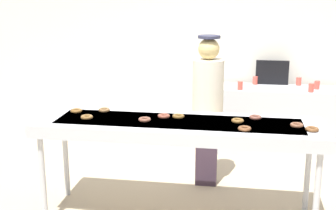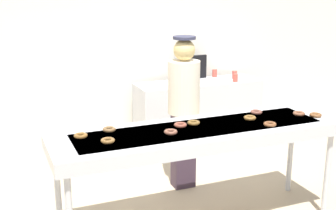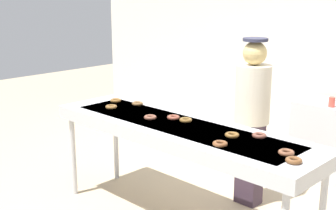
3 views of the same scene
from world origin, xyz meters
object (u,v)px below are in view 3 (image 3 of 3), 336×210
object	(u,v)px
chocolate_donut_4	(232,135)
chocolate_donut_6	(220,144)
chocolate_donut_9	(116,100)
fryer_conveyor	(179,132)
chocolate_donut_1	(286,153)
chocolate_donut_5	(173,117)
chocolate_donut_8	(137,103)
chocolate_donut_3	(259,135)
chocolate_donut_7	(294,160)
worker_baker	(252,111)
chocolate_donut_0	(186,120)
chocolate_donut_10	(150,117)
chocolate_donut_2	(111,107)
paper_cup_4	(332,102)

from	to	relation	value
chocolate_donut_4	chocolate_donut_6	bearing A→B (deg)	-75.21
chocolate_donut_6	chocolate_donut_9	distance (m)	1.72
fryer_conveyor	chocolate_donut_9	world-z (taller)	chocolate_donut_9
fryer_conveyor	chocolate_donut_1	world-z (taller)	chocolate_donut_1
chocolate_donut_5	chocolate_donut_8	distance (m)	0.65
chocolate_donut_6	chocolate_donut_3	bearing A→B (deg)	75.10
fryer_conveyor	chocolate_donut_4	size ratio (longest dim) A/B	23.06
chocolate_donut_7	worker_baker	xyz separation A→B (m)	(-0.99, 0.96, -0.02)
chocolate_donut_9	worker_baker	size ratio (longest dim) A/B	0.07
chocolate_donut_0	chocolate_donut_10	size ratio (longest dim) A/B	1.00
chocolate_donut_2	chocolate_donut_5	size ratio (longest dim) A/B	1.00
chocolate_donut_7	worker_baker	size ratio (longest dim) A/B	0.07
chocolate_donut_4	worker_baker	xyz separation A→B (m)	(-0.34, 0.80, -0.02)
chocolate_donut_7	chocolate_donut_6	bearing A→B (deg)	-172.22
chocolate_donut_6	chocolate_donut_8	bearing A→B (deg)	163.63
chocolate_donut_1	chocolate_donut_8	world-z (taller)	same
chocolate_donut_2	chocolate_donut_4	distance (m)	1.44
chocolate_donut_6	paper_cup_4	size ratio (longest dim) A/B	1.06
chocolate_donut_1	chocolate_donut_4	xyz separation A→B (m)	(-0.53, 0.06, 0.00)
chocolate_donut_1	chocolate_donut_5	world-z (taller)	same
chocolate_donut_8	chocolate_donut_1	bearing A→B (deg)	-7.01
chocolate_donut_7	chocolate_donut_8	world-z (taller)	same
chocolate_donut_1	chocolate_donut_2	xyz separation A→B (m)	(-1.97, -0.05, 0.00)
chocolate_donut_7	chocolate_donut_9	bearing A→B (deg)	173.43
chocolate_donut_10	fryer_conveyor	bearing A→B (deg)	10.37
worker_baker	chocolate_donut_0	bearing A→B (deg)	86.57
paper_cup_4	chocolate_donut_1	bearing A→B (deg)	-74.55
chocolate_donut_3	chocolate_donut_7	bearing A→B (deg)	-32.49
chocolate_donut_2	chocolate_donut_7	distance (m)	2.09
chocolate_donut_5	worker_baker	distance (m)	0.84
chocolate_donut_7	paper_cup_4	xyz separation A→B (m)	(-0.64, 2.00, -0.05)
chocolate_donut_8	chocolate_donut_9	size ratio (longest dim) A/B	1.00
chocolate_donut_9	chocolate_donut_10	bearing A→B (deg)	-14.97
chocolate_donut_0	chocolate_donut_3	bearing A→B (deg)	6.37
chocolate_donut_0	worker_baker	size ratio (longest dim) A/B	0.07
chocolate_donut_1	chocolate_donut_3	xyz separation A→B (m)	(-0.37, 0.21, 0.00)
chocolate_donut_5	chocolate_donut_8	xyz separation A→B (m)	(-0.64, 0.12, 0.00)
chocolate_donut_2	paper_cup_4	world-z (taller)	chocolate_donut_2
fryer_conveyor	chocolate_donut_10	xyz separation A→B (m)	(-0.31, -0.06, 0.09)
fryer_conveyor	chocolate_donut_9	bearing A→B (deg)	172.29
chocolate_donut_1	chocolate_donut_10	world-z (taller)	same
worker_baker	chocolate_donut_4	bearing A→B (deg)	126.92
chocolate_donut_0	paper_cup_4	bearing A→B (deg)	71.96
chocolate_donut_10	chocolate_donut_2	bearing A→B (deg)	-179.23
chocolate_donut_8	worker_baker	distance (m)	1.19
chocolate_donut_1	chocolate_donut_10	distance (m)	1.40
fryer_conveyor	worker_baker	bearing A→B (deg)	75.65
chocolate_donut_7	chocolate_donut_2	bearing A→B (deg)	178.54
fryer_conveyor	chocolate_donut_0	size ratio (longest dim) A/B	23.06
chocolate_donut_6	chocolate_donut_7	distance (m)	0.59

